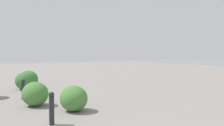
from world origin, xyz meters
name	(u,v)px	position (x,y,z in m)	size (l,w,h in m)	color
bollard_near	(52,108)	(4.79, -0.61, 0.41)	(0.13, 0.13, 0.78)	#232328
bollard_mid	(23,89)	(8.32, -0.71, 0.38)	(0.13, 0.13, 0.73)	#232328
shrub_low	(74,99)	(5.72, -1.56, 0.37)	(0.87, 0.78, 0.74)	#477F38
shrub_round	(35,94)	(6.99, -0.80, 0.38)	(0.90, 0.81, 0.77)	#477F38
shrub_wide	(28,79)	(10.92, -1.48, 0.42)	(0.99, 0.89, 0.84)	#387533
shrub_tall	(25,81)	(10.68, -1.27, 0.39)	(0.93, 0.84, 0.79)	#387533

